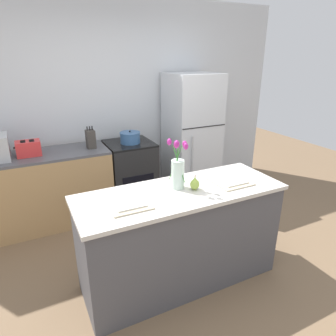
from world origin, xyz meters
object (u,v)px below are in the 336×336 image
(plate_setting_right, at_px, (230,181))
(toaster, at_px, (28,148))
(flower_vase, at_px, (177,170))
(knife_block, at_px, (91,139))
(plate_setting_left, at_px, (128,204))
(pear_figurine, at_px, (195,184))
(stove_range, at_px, (131,175))
(refrigerator, at_px, (192,137))
(cooking_pot, at_px, (130,138))

(plate_setting_right, bearing_deg, toaster, 134.04)
(flower_vase, distance_m, knife_block, 1.57)
(plate_setting_right, height_order, knife_block, knife_block)
(toaster, height_order, knife_block, knife_block)
(flower_vase, relative_size, plate_setting_left, 1.38)
(pear_figurine, relative_size, toaster, 0.47)
(plate_setting_right, height_order, toaster, toaster)
(knife_block, bearing_deg, flower_vase, -75.57)
(plate_setting_right, xyz_separation_m, toaster, (-1.58, 1.64, 0.07))
(stove_range, bearing_deg, refrigerator, 0.04)
(plate_setting_right, xyz_separation_m, cooking_pot, (-0.38, 1.62, 0.06))
(pear_figurine, distance_m, cooking_pot, 1.60)
(cooking_pot, relative_size, knife_block, 0.98)
(flower_vase, height_order, cooking_pot, flower_vase)
(stove_range, height_order, knife_block, knife_block)
(flower_vase, xyz_separation_m, cooking_pot, (0.11, 1.51, -0.09))
(pear_figurine, bearing_deg, toaster, 126.77)
(flower_vase, bearing_deg, plate_setting_left, -167.72)
(flower_vase, distance_m, cooking_pot, 1.52)
(pear_figurine, distance_m, plate_setting_left, 0.60)
(plate_setting_right, relative_size, toaster, 1.13)
(plate_setting_left, relative_size, knife_block, 1.18)
(refrigerator, distance_m, cooking_pot, 0.95)
(plate_setting_right, distance_m, cooking_pot, 1.66)
(plate_setting_left, distance_m, cooking_pot, 1.72)
(stove_range, xyz_separation_m, plate_setting_right, (0.39, -1.64, 0.47))
(refrigerator, height_order, knife_block, refrigerator)
(refrigerator, bearing_deg, toaster, -179.90)
(pear_figurine, xyz_separation_m, cooking_pot, (-0.01, 1.60, 0.02))
(flower_vase, xyz_separation_m, knife_block, (-0.39, 1.52, -0.05))
(plate_setting_right, distance_m, knife_block, 1.85)
(refrigerator, xyz_separation_m, toaster, (-2.15, -0.00, 0.12))
(pear_figurine, xyz_separation_m, knife_block, (-0.51, 1.62, 0.06))
(stove_range, relative_size, cooking_pot, 3.47)
(pear_figurine, bearing_deg, cooking_pot, 90.26)
(refrigerator, distance_m, knife_block, 1.45)
(stove_range, height_order, flower_vase, flower_vase)
(refrigerator, relative_size, knife_block, 6.53)
(refrigerator, xyz_separation_m, plate_setting_left, (-1.54, -1.64, 0.05))
(refrigerator, height_order, flower_vase, refrigerator)
(stove_range, bearing_deg, pear_figurine, -89.45)
(plate_setting_left, distance_m, knife_block, 1.63)
(flower_vase, distance_m, plate_setting_right, 0.52)
(plate_setting_left, height_order, toaster, toaster)
(plate_setting_right, distance_m, toaster, 2.28)
(flower_vase, bearing_deg, refrigerator, 55.58)
(refrigerator, bearing_deg, pear_figurine, -119.83)
(plate_setting_right, relative_size, cooking_pot, 1.20)
(pear_figurine, relative_size, plate_setting_right, 0.42)
(refrigerator, bearing_deg, cooking_pot, -178.41)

